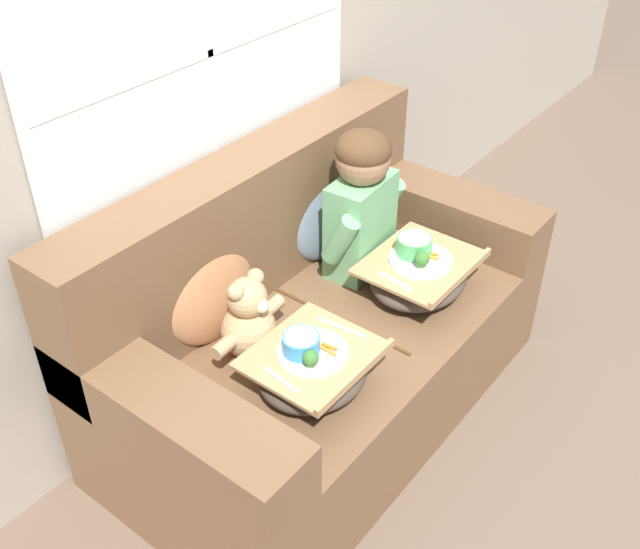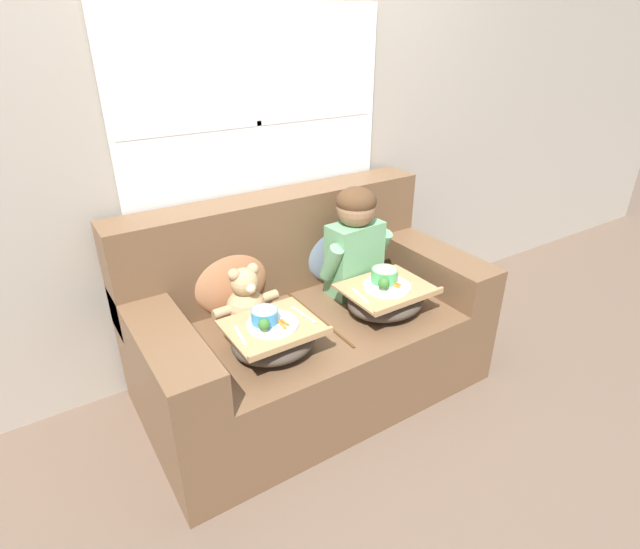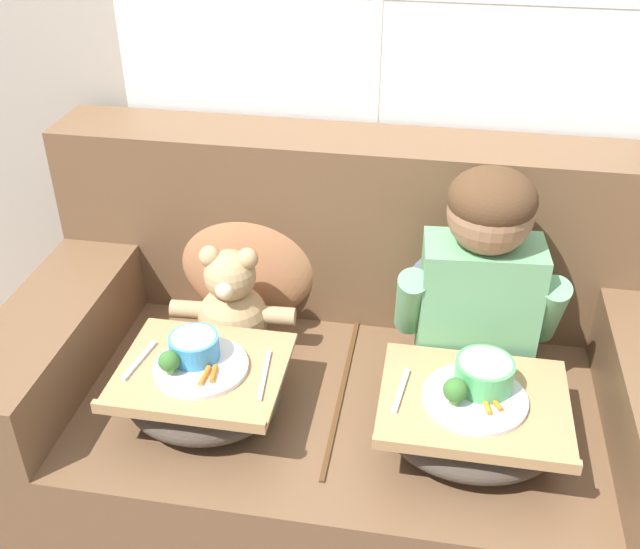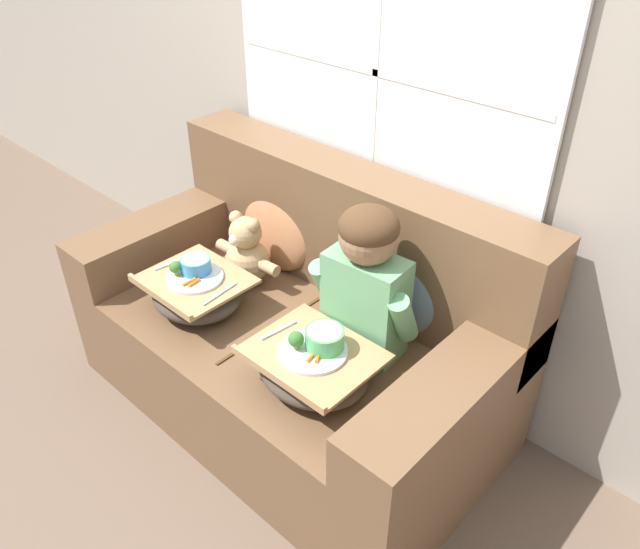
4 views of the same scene
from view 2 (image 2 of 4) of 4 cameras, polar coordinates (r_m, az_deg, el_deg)
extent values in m
plane|color=brown|center=(2.71, -0.81, -12.61)|extent=(14.00, 14.00, 0.00)
cube|color=#A89E8E|center=(2.59, -7.55, 17.26)|extent=(8.00, 0.05, 2.60)
cube|color=white|center=(2.55, -7.08, 16.81)|extent=(1.40, 0.02, 1.06)
cube|color=black|center=(2.56, -7.15, 16.83)|extent=(1.35, 0.01, 1.01)
cube|color=white|center=(2.55, -7.04, 16.80)|extent=(0.02, 0.02, 1.01)
cube|color=white|center=(2.55, -7.04, 16.80)|extent=(1.35, 0.02, 0.02)
cube|color=brown|center=(2.57, -0.85, -8.75)|extent=(1.68, 0.91, 0.45)
cube|color=brown|center=(2.60, -5.00, 3.69)|extent=(1.68, 0.22, 0.51)
cube|color=brown|center=(2.16, -17.63, -7.56)|extent=(0.22, 0.91, 0.19)
cube|color=brown|center=(2.81, 11.79, 1.52)|extent=(0.22, 0.91, 0.19)
cube|color=#513219|center=(2.43, -0.63, -4.64)|extent=(0.01, 0.65, 0.01)
ellipsoid|color=slate|center=(2.71, 1.65, 3.32)|extent=(0.40, 0.20, 0.42)
ellipsoid|color=#B2754C|center=(2.44, -10.42, 0.10)|extent=(0.41, 0.20, 0.42)
cube|color=#66A370|center=(2.58, 3.95, 1.88)|extent=(0.29, 0.17, 0.38)
sphere|color=#936B4C|center=(2.47, 4.15, 7.61)|extent=(0.20, 0.20, 0.20)
ellipsoid|color=#4C331E|center=(2.46, 4.17, 8.36)|extent=(0.20, 0.20, 0.14)
cylinder|color=#66A370|center=(2.46, 1.35, 1.39)|extent=(0.08, 0.15, 0.21)
cylinder|color=#66A370|center=(2.65, 6.84, 3.21)|extent=(0.08, 0.15, 0.21)
sphere|color=tan|center=(2.34, -8.42, -3.78)|extent=(0.18, 0.18, 0.18)
sphere|color=tan|center=(2.28, -8.65, -0.85)|extent=(0.13, 0.13, 0.13)
sphere|color=tan|center=(2.23, -9.82, -0.01)|extent=(0.06, 0.06, 0.06)
sphere|color=tan|center=(2.27, -7.68, 0.63)|extent=(0.06, 0.06, 0.06)
sphere|color=beige|center=(2.23, -7.92, -1.57)|extent=(0.05, 0.05, 0.05)
sphere|color=black|center=(2.22, -7.76, -1.63)|extent=(0.02, 0.02, 0.02)
cylinder|color=tan|center=(2.29, -11.05, -4.24)|extent=(0.09, 0.05, 0.05)
cylinder|color=tan|center=(2.38, -5.96, -2.56)|extent=(0.09, 0.05, 0.05)
cylinder|color=tan|center=(2.29, -8.11, -6.52)|extent=(0.05, 0.09, 0.05)
cylinder|color=tan|center=(2.32, -6.31, -5.88)|extent=(0.05, 0.09, 0.05)
ellipsoid|color=#473D33|center=(2.45, 7.53, -3.00)|extent=(0.40, 0.33, 0.13)
cube|color=tan|center=(2.42, 7.62, -1.59)|extent=(0.41, 0.34, 0.01)
cube|color=tan|center=(2.31, 10.25, -2.91)|extent=(0.41, 0.02, 0.02)
cylinder|color=silver|center=(2.41, 7.64, -1.34)|extent=(0.23, 0.23, 0.01)
cylinder|color=#4CAD60|center=(2.43, 7.39, -0.09)|extent=(0.13, 0.13, 0.06)
cylinder|color=#E5D189|center=(2.42, 7.43, 0.51)|extent=(0.11, 0.11, 0.01)
sphere|color=#38702D|center=(2.35, 7.32, -1.00)|extent=(0.05, 0.05, 0.05)
cylinder|color=#7A9E56|center=(2.36, 7.28, -1.59)|extent=(0.02, 0.02, 0.02)
cylinder|color=orange|center=(2.40, 8.51, -1.22)|extent=(0.03, 0.06, 0.01)
cylinder|color=orange|center=(2.42, 8.68, -1.02)|extent=(0.04, 0.05, 0.01)
cube|color=silver|center=(2.32, 4.60, -2.41)|extent=(0.03, 0.14, 0.01)
ellipsoid|color=#473D33|center=(2.16, -5.34, -7.49)|extent=(0.37, 0.33, 0.13)
cube|color=tan|center=(2.12, -5.42, -5.96)|extent=(0.38, 0.34, 0.01)
cube|color=tan|center=(1.99, -3.22, -7.76)|extent=(0.38, 0.02, 0.02)
cylinder|color=silver|center=(2.11, -5.43, -5.69)|extent=(0.22, 0.22, 0.01)
cylinder|color=#3889C1|center=(2.11, -6.34, -4.72)|extent=(0.12, 0.12, 0.06)
cylinder|color=#E5D189|center=(2.09, -6.37, -4.16)|extent=(0.10, 0.10, 0.01)
sphere|color=#38702D|center=(2.04, -6.42, -5.70)|extent=(0.05, 0.05, 0.05)
cylinder|color=#7A9E56|center=(2.05, -6.38, -6.30)|extent=(0.02, 0.02, 0.02)
cylinder|color=orange|center=(2.08, -4.35, -5.75)|extent=(0.01, 0.06, 0.01)
cylinder|color=orange|center=(2.10, -4.05, -5.49)|extent=(0.02, 0.05, 0.01)
cube|color=silver|center=(2.06, -9.12, -6.91)|extent=(0.03, 0.14, 0.01)
cube|color=silver|center=(2.17, -1.94, -4.60)|extent=(0.03, 0.17, 0.01)
camera|label=1|loc=(0.85, -92.40, 29.96)|focal=42.00mm
camera|label=3|loc=(1.34, 45.60, 18.04)|focal=42.00mm
camera|label=4|loc=(2.53, 50.93, 22.83)|focal=35.00mm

